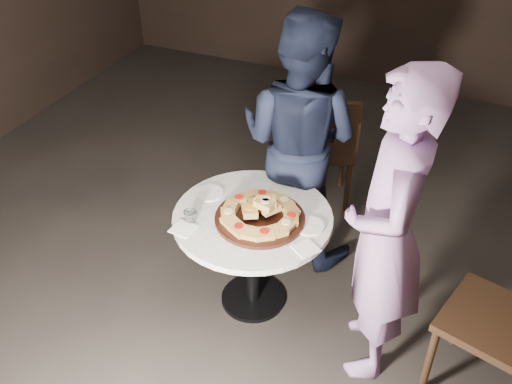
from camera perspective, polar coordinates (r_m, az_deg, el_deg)
floor at (r=3.71m, az=-0.12°, el=-11.09°), size 7.00×7.00×0.00m
table at (r=3.35m, az=-0.33°, el=-4.04°), size 0.96×0.96×0.69m
serving_board at (r=3.23m, az=0.38°, el=-2.65°), size 0.59×0.59×0.02m
focaccia_pile at (r=3.20m, az=0.43°, el=-2.00°), size 0.46×0.46×0.12m
plate_left at (r=3.45m, az=-4.71°, el=-0.09°), size 0.20×0.20×0.01m
plate_right at (r=3.20m, az=5.34°, el=-3.38°), size 0.17×0.17×0.01m
water_glass at (r=3.22m, az=-6.57°, el=-2.46°), size 0.08×0.08×0.07m
napkin_near at (r=3.20m, az=-7.31°, el=-3.66°), size 0.13×0.13×0.01m
napkin_far at (r=3.06m, az=5.00°, el=-5.64°), size 0.17×0.17×0.01m
chair_far at (r=4.19m, az=6.76°, el=4.66°), size 0.59×0.61×0.97m
diner_navy at (r=3.65m, az=4.31°, el=5.17°), size 0.91×0.76×1.71m
diner_teal at (r=2.90m, az=12.94°, el=-4.12°), size 0.57×0.74×1.79m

